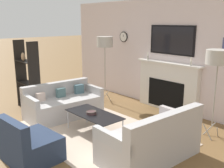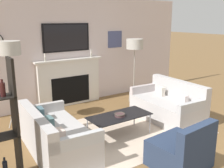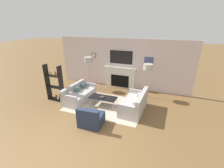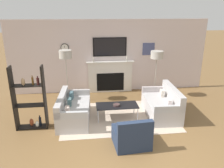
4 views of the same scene
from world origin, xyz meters
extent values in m
cube|color=silver|center=(0.00, 4.79, 1.35)|extent=(7.41, 0.07, 2.70)
cube|color=silver|center=(0.00, 4.67, 0.57)|extent=(1.66, 0.16, 1.15)
cube|color=black|center=(0.00, 4.59, 0.40)|extent=(1.03, 0.01, 0.69)
cube|color=silver|center=(0.00, 4.65, 1.17)|extent=(1.78, 0.22, 0.04)
cylinder|color=#B2AD9E|center=(-0.62, 4.62, 1.24)|extent=(0.04, 0.04, 0.10)
cylinder|color=white|center=(-0.62, 4.62, 1.33)|extent=(0.03, 0.03, 0.09)
cylinder|color=#B2AD9E|center=(0.62, 4.62, 1.24)|extent=(0.04, 0.04, 0.10)
cylinder|color=white|center=(0.62, 4.62, 1.33)|extent=(0.03, 0.03, 0.09)
cube|color=black|center=(0.00, 4.74, 1.71)|extent=(1.24, 0.04, 0.69)
cube|color=black|center=(0.00, 4.72, 1.71)|extent=(1.16, 0.01, 0.62)
cylinder|color=black|center=(-1.63, 4.74, 1.72)|extent=(0.29, 0.02, 0.29)
cylinder|color=silver|center=(-1.63, 4.73, 1.72)|extent=(0.25, 0.00, 0.25)
cube|color=black|center=(-1.63, 4.72, 1.75)|extent=(0.01, 0.00, 0.06)
cube|color=#495180|center=(1.47, 4.74, 1.60)|extent=(0.46, 0.02, 0.46)
cube|color=beige|center=(0.00, 2.49, 0.01)|extent=(3.24, 2.17, 0.01)
cube|color=#B6B2B1|center=(-1.27, 2.49, 0.22)|extent=(0.92, 1.72, 0.44)
cube|color=#B6B2B1|center=(-1.61, 2.51, 0.60)|extent=(0.25, 1.69, 0.31)
cube|color=#B3AFAC|center=(-1.23, 3.28, 0.53)|extent=(0.84, 0.15, 0.18)
cube|color=#B1B2B4|center=(-1.31, 1.70, 0.53)|extent=(0.84, 0.15, 0.18)
cube|color=#486872|center=(-1.37, 2.99, 0.55)|extent=(0.12, 0.23, 0.22)
cube|color=#4B6B6D|center=(-1.39, 2.49, 0.54)|extent=(0.10, 0.21, 0.21)
cube|color=beige|center=(-1.42, 2.00, 0.53)|extent=(0.11, 0.19, 0.19)
cube|color=#B6B2B1|center=(1.27, 2.49, 0.23)|extent=(0.92, 1.65, 0.45)
cube|color=#B6B2B1|center=(1.61, 2.47, 0.65)|extent=(0.24, 1.61, 0.40)
cube|color=#B2B2B3|center=(1.23, 1.74, 0.54)|extent=(0.84, 0.14, 0.18)
cube|color=#B9ADAD|center=(1.31, 3.24, 0.54)|extent=(0.84, 0.14, 0.18)
cube|color=beige|center=(1.38, 2.13, 0.54)|extent=(0.12, 0.19, 0.18)
cube|color=beige|center=(1.41, 2.83, 0.55)|extent=(0.11, 0.21, 0.20)
cube|color=#243149|center=(0.08, 1.07, 0.20)|extent=(0.85, 0.78, 0.40)
cube|color=#243149|center=(0.10, 0.78, 0.57)|extent=(0.80, 0.20, 0.34)
cube|color=black|center=(-0.06, 2.42, 0.41)|extent=(1.19, 0.56, 0.02)
cylinder|color=#B7B7BC|center=(-0.61, 2.18, 0.20)|extent=(0.02, 0.02, 0.40)
cylinder|color=#B7B7BC|center=(0.50, 2.18, 0.20)|extent=(0.02, 0.02, 0.40)
cylinder|color=#B7B7BC|center=(-0.61, 2.65, 0.20)|extent=(0.02, 0.02, 0.40)
cylinder|color=#B7B7BC|center=(0.50, 2.65, 0.20)|extent=(0.02, 0.02, 0.40)
cylinder|color=#4A3132|center=(-0.08, 2.37, 0.44)|extent=(0.19, 0.19, 0.05)
torus|color=#41382F|center=(-0.08, 2.37, 0.46)|extent=(0.20, 0.20, 0.02)
cylinder|color=#9E998E|center=(-1.45, 4.01, 0.13)|extent=(0.09, 0.23, 0.28)
cylinder|color=#9E998E|center=(-1.63, 4.05, 0.13)|extent=(0.17, 0.19, 0.28)
cylinder|color=#9E998E|center=(-1.58, 3.87, 0.13)|extent=(0.23, 0.07, 0.28)
cylinder|color=#9E998E|center=(-1.55, 3.97, 0.88)|extent=(0.02, 0.02, 1.22)
cylinder|color=#B2ADA3|center=(-1.55, 3.97, 1.62)|extent=(0.42, 0.42, 0.27)
cylinder|color=#9E998E|center=(1.66, 4.01, 0.13)|extent=(0.09, 0.23, 0.27)
cylinder|color=#9E998E|center=(1.47, 4.05, 0.13)|extent=(0.17, 0.19, 0.27)
cylinder|color=#9E998E|center=(1.53, 3.87, 0.13)|extent=(0.23, 0.07, 0.27)
cylinder|color=#9E998E|center=(1.55, 3.97, 0.83)|extent=(0.02, 0.02, 1.15)
cylinder|color=#B2ADA3|center=(1.55, 3.97, 1.53)|extent=(0.44, 0.44, 0.26)
cube|color=black|center=(-2.76, 2.16, 0.85)|extent=(0.04, 0.28, 1.70)
cube|color=black|center=(-1.99, 2.16, 0.85)|extent=(0.04, 0.28, 1.70)
cube|color=black|center=(-2.37, 2.16, 0.03)|extent=(0.81, 0.28, 0.02)
cube|color=black|center=(-2.37, 2.16, 0.65)|extent=(0.81, 0.28, 0.01)
cube|color=black|center=(-2.37, 2.16, 1.20)|extent=(0.81, 0.28, 0.02)
cylinder|color=brown|center=(-2.24, 2.17, 1.30)|extent=(0.05, 0.05, 0.19)
cylinder|color=brown|center=(-2.24, 2.17, 1.42)|extent=(0.02, 0.02, 0.05)
ellipsoid|color=silver|center=(-2.24, 2.11, 0.12)|extent=(0.09, 0.09, 0.17)
ellipsoid|color=tan|center=(-2.46, 2.12, 1.31)|extent=(0.09, 0.09, 0.20)
ellipsoid|color=#994224|center=(-2.40, 2.19, 0.14)|extent=(0.10, 0.10, 0.21)
cylinder|color=#3D1919|center=(-2.11, 2.15, 1.30)|extent=(0.07, 0.07, 0.18)
cylinder|color=#3D1919|center=(-2.11, 2.15, 1.41)|extent=(0.03, 0.03, 0.05)
cylinder|color=black|center=(-2.18, 2.18, 0.15)|extent=(0.07, 0.07, 0.24)
cylinder|color=black|center=(-2.18, 2.18, 0.30)|extent=(0.03, 0.03, 0.06)
camera|label=1|loc=(3.73, -0.51, 2.16)|focal=42.00mm
camera|label=2|loc=(-2.78, -1.30, 2.19)|focal=42.00mm
camera|label=3|loc=(2.34, -2.88, 3.36)|focal=24.00mm
camera|label=4|loc=(-0.89, -3.24, 2.98)|focal=35.00mm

